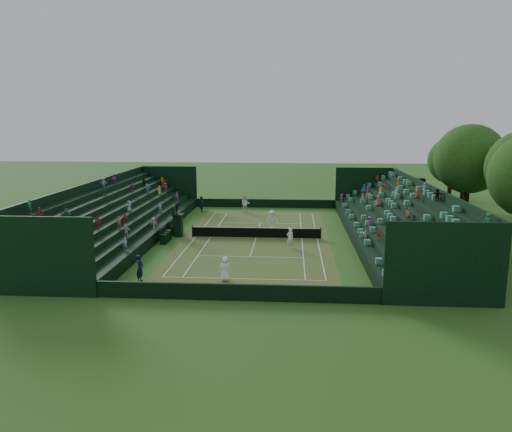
# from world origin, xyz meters

# --- Properties ---
(ground) EXTENTS (160.00, 160.00, 0.00)m
(ground) POSITION_xyz_m (0.00, 0.00, 0.00)
(ground) COLOR #2F5C1D
(ground) RESTS_ON ground
(court_surface) EXTENTS (12.97, 26.77, 0.01)m
(court_surface) POSITION_xyz_m (0.00, 0.00, 0.01)
(court_surface) COLOR #2F6923
(court_surface) RESTS_ON ground
(perimeter_wall_north) EXTENTS (17.17, 0.20, 1.00)m
(perimeter_wall_north) POSITION_xyz_m (0.00, 15.88, 0.50)
(perimeter_wall_north) COLOR black
(perimeter_wall_north) RESTS_ON ground
(perimeter_wall_south) EXTENTS (17.17, 0.20, 1.00)m
(perimeter_wall_south) POSITION_xyz_m (0.00, -15.88, 0.50)
(perimeter_wall_south) COLOR black
(perimeter_wall_south) RESTS_ON ground
(perimeter_wall_east) EXTENTS (0.20, 31.77, 1.00)m
(perimeter_wall_east) POSITION_xyz_m (8.48, 0.00, 0.50)
(perimeter_wall_east) COLOR black
(perimeter_wall_east) RESTS_ON ground
(perimeter_wall_west) EXTENTS (0.20, 31.77, 1.00)m
(perimeter_wall_west) POSITION_xyz_m (-8.48, 0.00, 0.50)
(perimeter_wall_west) COLOR black
(perimeter_wall_west) RESTS_ON ground
(north_grandstand) EXTENTS (6.60, 32.00, 4.90)m
(north_grandstand) POSITION_xyz_m (12.66, 0.00, 1.55)
(north_grandstand) COLOR black
(north_grandstand) RESTS_ON ground
(south_grandstand) EXTENTS (6.60, 32.00, 4.90)m
(south_grandstand) POSITION_xyz_m (-12.66, 0.00, 1.55)
(south_grandstand) COLOR black
(south_grandstand) RESTS_ON ground
(tennis_net) EXTENTS (11.67, 0.10, 1.06)m
(tennis_net) POSITION_xyz_m (0.00, 0.00, 0.53)
(tennis_net) COLOR black
(tennis_net) RESTS_ON ground
(scoreboard_tower) EXTENTS (2.00, 1.00, 3.70)m
(scoreboard_tower) POSITION_xyz_m (17.75, 16.00, 3.14)
(scoreboard_tower) COLOR black
(scoreboard_tower) RESTS_ON ground
(tree_row) EXTENTS (12.15, 35.71, 10.08)m
(tree_row) POSITION_xyz_m (22.20, 8.08, 6.34)
(tree_row) COLOR black
(tree_row) RESTS_ON ground
(umpire_chair) EXTENTS (0.97, 0.97, 3.07)m
(umpire_chair) POSITION_xyz_m (-7.12, 0.10, 1.31)
(umpire_chair) COLOR black
(umpire_chair) RESTS_ON ground
(courtside_chairs) EXTENTS (0.56, 5.53, 1.22)m
(courtside_chairs) POSITION_xyz_m (-7.75, -0.34, 0.46)
(courtside_chairs) COLOR black
(courtside_chairs) RESTS_ON ground
(player_near_west) EXTENTS (0.83, 0.57, 1.65)m
(player_near_west) POSITION_xyz_m (-1.15, -12.35, 0.82)
(player_near_west) COLOR white
(player_near_west) RESTS_ON ground
(player_near_east) EXTENTS (0.76, 0.68, 1.75)m
(player_near_east) POSITION_xyz_m (3.06, -3.45, 0.87)
(player_near_east) COLOR white
(player_near_east) RESTS_ON ground
(player_far_west) EXTENTS (1.09, 0.91, 2.03)m
(player_far_west) POSITION_xyz_m (-2.09, 12.36, 1.01)
(player_far_west) COLOR white
(player_far_west) RESTS_ON ground
(player_far_east) EXTENTS (1.18, 0.69, 1.83)m
(player_far_east) POSITION_xyz_m (1.30, 3.86, 0.91)
(player_far_east) COLOR white
(player_far_east) RESTS_ON ground
(line_judge_north) EXTENTS (0.48, 0.69, 1.81)m
(line_judge_north) POSITION_xyz_m (-7.14, 12.47, 0.90)
(line_judge_north) COLOR black
(line_judge_north) RESTS_ON ground
(line_judge_south) EXTENTS (0.51, 0.71, 1.84)m
(line_judge_south) POSITION_xyz_m (-6.66, -12.97, 0.92)
(line_judge_south) COLOR black
(line_judge_south) RESTS_ON ground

